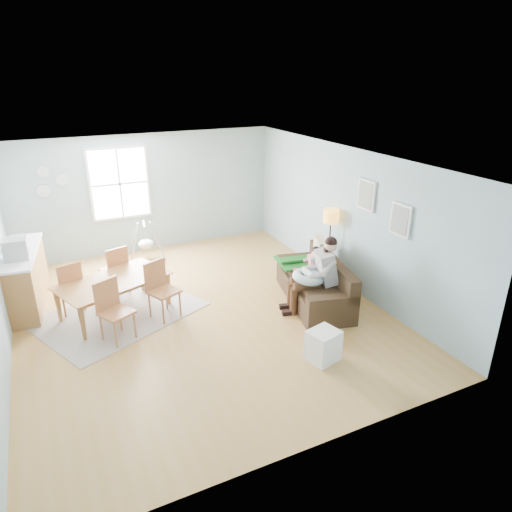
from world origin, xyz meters
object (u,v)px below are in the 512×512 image
counter (25,278)px  baby_swing (146,243)px  dining_table (116,297)px  chair_se (160,285)px  sofa (317,287)px  father (317,272)px  floor_lamp (331,222)px  storage_cube (323,346)px  monitor (16,249)px  chair_sw (112,306)px  toddler (311,263)px  chair_ne (116,267)px  chair_nw (69,284)px

counter → baby_swing: 2.75m
dining_table → chair_se: size_ratio=1.82×
sofa → father: bearing=-126.9°
floor_lamp → counter: (-5.50, 1.45, -0.70)m
floor_lamp → storage_cube: floor_lamp is taller
monitor → baby_swing: bearing=33.5°
sofa → chair_se: bearing=165.2°
father → dining_table: 3.52m
chair_sw → counter: (-1.22, 1.79, -0.03)m
toddler → floor_lamp: bearing=33.2°
sofa → storage_cube: sofa is taller
chair_ne → baby_swing: size_ratio=1.03×
toddler → baby_swing: bearing=126.2°
chair_sw → chair_se: 0.95m
storage_cube → chair_nw: chair_nw is taller
chair_se → chair_ne: (-0.54, 1.17, -0.02)m
floor_lamp → chair_sw: 4.35m
sofa → chair_ne: (-3.26, 1.89, 0.26)m
toddler → chair_sw: bearing=178.0°
chair_sw → monitor: monitor is taller
chair_sw → storage_cube: bearing=-36.1°
floor_lamp → chair_nw: floor_lamp is taller
chair_sw → monitor: size_ratio=2.51×
father → floor_lamp: bearing=46.5°
baby_swing → chair_nw: bearing=-132.8°
dining_table → chair_sw: bearing=-123.5°
father → counter: (-4.61, 2.38, -0.19)m
storage_cube → dining_table: size_ratio=0.28×
toddler → counter: counter is taller
father → chair_ne: father is taller
chair_se → counter: size_ratio=0.51×
father → floor_lamp: size_ratio=0.92×
chair_nw → baby_swing: (1.75, 1.89, -0.18)m
dining_table → baby_swing: size_ratio=1.94×
chair_sw → monitor: 2.02m
chair_nw → dining_table: bearing=-29.0°
storage_cube → baby_swing: baby_swing is taller
chair_nw → monitor: size_ratio=2.44×
sofa → toddler: 0.45m
storage_cube → baby_swing: 5.21m
counter → dining_table: bearing=-36.2°
floor_lamp → dining_table: (-4.11, 0.43, -0.92)m
dining_table → chair_nw: chair_nw is taller
baby_swing → chair_se: bearing=-97.6°
chair_nw → father: bearing=-24.1°
chair_nw → sofa: bearing=-20.0°
father → chair_sw: (-3.39, 0.59, -0.16)m
chair_sw → chair_nw: size_ratio=1.03×
father → chair_sw: size_ratio=1.38×
toddler → chair_sw: (-3.55, 0.13, -0.12)m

